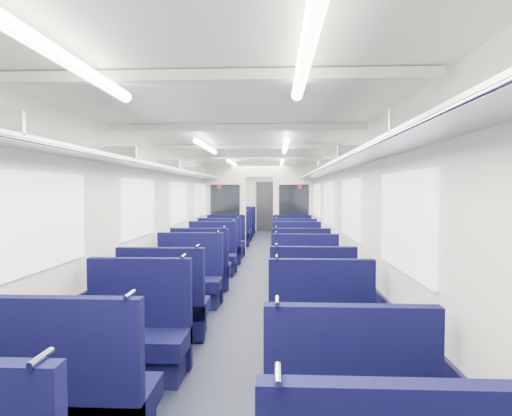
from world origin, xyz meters
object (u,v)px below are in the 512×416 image
seat_12 (201,270)px  seat_17 (294,250)px  seat_6 (136,339)px  seat_15 (297,258)px  seat_8 (164,309)px  seat_14 (212,258)px  seat_18 (226,244)px  seat_21 (290,236)px  seat_10 (189,283)px  seat_7 (323,342)px  seat_4 (74,405)px  seat_23 (289,231)px  bulkhead (259,207)px  seat_19 (292,244)px  end_door (266,206)px  seat_16 (220,249)px  seat_22 (237,231)px  seat_26 (243,225)px  seat_9 (312,307)px  seat_13 (300,270)px  seat_24 (240,228)px  seat_27 (287,226)px  seat_11 (305,286)px  seat_20 (233,235)px  seat_25 (287,228)px

seat_12 → seat_17: size_ratio=1.00×
seat_6 → seat_15: size_ratio=1.00×
seat_8 → seat_14: size_ratio=1.00×
seat_18 → seat_21: bearing=49.7°
seat_10 → seat_14: (0.00, 2.25, 0.00)m
seat_12 → seat_17: (1.66, 2.37, 0.00)m
seat_7 → seat_4: bearing=-144.7°
seat_23 → bulkhead: bearing=-106.2°
seat_8 → seat_19: same height
end_door → seat_16: end_door is taller
seat_22 → seat_26: size_ratio=1.00×
seat_7 → seat_16: 6.00m
end_door → seat_18: bearing=-96.9°
seat_9 → seat_13: (0.00, 2.25, 0.00)m
seat_15 → seat_7: bearing=-90.0°
seat_8 → end_door: bearing=86.3°
seat_23 → seat_8: bearing=-100.4°
seat_24 → seat_17: bearing=-73.5°
seat_22 → seat_27: bearing=53.9°
seat_9 → seat_16: 4.94m
bulkhead → seat_26: bulkhead is taller
seat_8 → seat_10: same height
seat_11 → seat_14: 2.88m
seat_6 → seat_12: same height
seat_13 → seat_26: bearing=100.6°
seat_20 → seat_21: size_ratio=1.00×
end_door → bulkhead: bulkhead is taller
seat_24 → seat_25: size_ratio=1.00×
seat_16 → seat_24: size_ratio=1.00×
end_door → seat_14: 9.17m
seat_10 → seat_20: 6.44m
seat_11 → seat_23: (0.00, 7.82, 0.00)m
seat_4 → seat_21: (1.66, 9.93, 0.00)m
seat_6 → seat_9: (1.66, 1.13, 0.00)m
seat_17 → seat_27: same height
seat_4 → seat_21: same height
seat_11 → seat_20: size_ratio=1.00×
seat_22 → seat_25: bearing=38.9°
seat_9 → seat_17: (0.00, 4.56, 0.00)m
seat_20 → seat_25: 3.02m
seat_6 → seat_24: bearing=90.0°
seat_4 → seat_14: same height
seat_9 → seat_27: size_ratio=1.00×
bulkhead → end_door: bearing=90.0°
seat_21 → seat_25: same height
seat_22 → seat_23: size_ratio=1.00×
seat_4 → seat_25: bearing=82.4°
bulkhead → seat_19: size_ratio=2.62×
seat_14 → seat_27: bearing=77.8°
seat_4 → seat_20: same height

